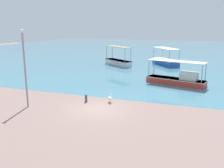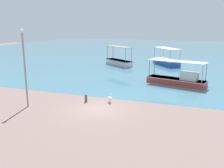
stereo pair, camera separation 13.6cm
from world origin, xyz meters
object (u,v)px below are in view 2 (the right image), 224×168
(fishing_boat_far_right, at_px, (119,61))
(lamp_post, at_px, (25,65))
(fishing_boat_near_left, at_px, (166,61))
(pelican, at_px, (110,98))
(fishing_boat_near_right, at_px, (178,79))
(mooring_bollard, at_px, (86,98))

(fishing_boat_far_right, distance_m, lamp_post, 23.28)
(fishing_boat_near_left, bearing_deg, pelican, -93.80)
(lamp_post, bearing_deg, fishing_boat_near_right, 48.55)
(fishing_boat_far_right, bearing_deg, lamp_post, -90.10)
(fishing_boat_far_right, relative_size, mooring_bollard, 8.01)
(fishing_boat_near_left, distance_m, pelican, 22.74)
(fishing_boat_near_left, relative_size, fishing_boat_far_right, 1.08)
(fishing_boat_far_right, xyz_separation_m, lamp_post, (-0.04, -23.10, 2.84))
(pelican, distance_m, lamp_post, 7.40)
(mooring_bollard, bearing_deg, fishing_boat_near_right, 54.05)
(fishing_boat_near_left, bearing_deg, mooring_bollard, -98.52)
(fishing_boat_near_left, relative_size, mooring_bollard, 8.63)
(fishing_boat_near_left, bearing_deg, lamp_post, -105.85)
(fishing_boat_far_right, bearing_deg, mooring_bollard, -79.30)
(fishing_boat_near_right, xyz_separation_m, lamp_post, (-10.67, -12.07, 2.83))
(fishing_boat_near_right, relative_size, lamp_post, 1.09)
(fishing_boat_near_left, xyz_separation_m, fishing_boat_near_right, (3.29, -13.91, 0.03))
(pelican, relative_size, mooring_bollard, 1.18)
(lamp_post, height_order, mooring_bollard, lamp_post)
(lamp_post, relative_size, mooring_bollard, 9.07)
(fishing_boat_far_right, relative_size, fishing_boat_near_right, 0.81)
(mooring_bollard, bearing_deg, lamp_post, -144.93)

